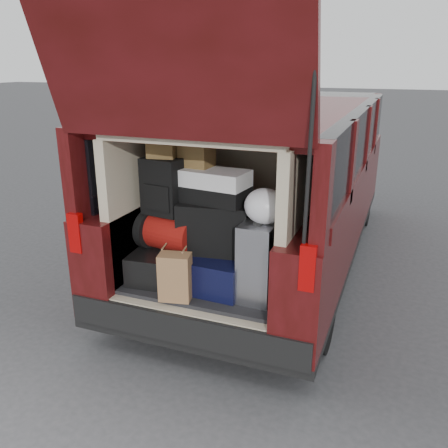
{
  "coord_description": "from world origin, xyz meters",
  "views": [
    {
      "loc": [
        1.34,
        -2.99,
        2.22
      ],
      "look_at": [
        0.1,
        0.2,
        1.04
      ],
      "focal_mm": 38.0,
      "sensor_mm": 36.0,
      "label": 1
    }
  ],
  "objects_px": {
    "red_duffel": "(170,232)",
    "backpack": "(163,187)",
    "twotone_duffel": "(212,186)",
    "navy_hardshell": "(219,268)",
    "black_hardshell": "(164,262)",
    "kraft_bag": "(175,277)",
    "black_soft_case": "(215,227)",
    "silver_roller": "(260,260)"
  },
  "relations": [
    {
      "from": "navy_hardshell",
      "to": "twotone_duffel",
      "type": "distance_m",
      "value": 0.65
    },
    {
      "from": "kraft_bag",
      "to": "backpack",
      "type": "height_order",
      "value": "backpack"
    },
    {
      "from": "black_hardshell",
      "to": "backpack",
      "type": "relative_size",
      "value": 1.34
    },
    {
      "from": "backpack",
      "to": "black_soft_case",
      "type": "bearing_deg",
      "value": 17.28
    },
    {
      "from": "kraft_bag",
      "to": "twotone_duffel",
      "type": "height_order",
      "value": "twotone_duffel"
    },
    {
      "from": "backpack",
      "to": "twotone_duffel",
      "type": "relative_size",
      "value": 0.79
    },
    {
      "from": "black_soft_case",
      "to": "twotone_duffel",
      "type": "distance_m",
      "value": 0.32
    },
    {
      "from": "red_duffel",
      "to": "backpack",
      "type": "xyz_separation_m",
      "value": [
        -0.04,
        -0.01,
        0.37
      ]
    },
    {
      "from": "silver_roller",
      "to": "black_soft_case",
      "type": "distance_m",
      "value": 0.46
    },
    {
      "from": "backpack",
      "to": "twotone_duffel",
      "type": "height_order",
      "value": "backpack"
    },
    {
      "from": "navy_hardshell",
      "to": "black_soft_case",
      "type": "relative_size",
      "value": 1.1
    },
    {
      "from": "kraft_bag",
      "to": "red_duffel",
      "type": "xyz_separation_m",
      "value": [
        -0.21,
        0.34,
        0.21
      ]
    },
    {
      "from": "twotone_duffel",
      "to": "red_duffel",
      "type": "bearing_deg",
      "value": -160.38
    },
    {
      "from": "navy_hardshell",
      "to": "twotone_duffel",
      "type": "height_order",
      "value": "twotone_duffel"
    },
    {
      "from": "red_duffel",
      "to": "black_soft_case",
      "type": "relative_size",
      "value": 0.85
    },
    {
      "from": "twotone_duffel",
      "to": "navy_hardshell",
      "type": "bearing_deg",
      "value": -27.34
    },
    {
      "from": "silver_roller",
      "to": "backpack",
      "type": "height_order",
      "value": "backpack"
    },
    {
      "from": "twotone_duffel",
      "to": "black_soft_case",
      "type": "bearing_deg",
      "value": -19.96
    },
    {
      "from": "kraft_bag",
      "to": "black_soft_case",
      "type": "bearing_deg",
      "value": 56.44
    },
    {
      "from": "black_hardshell",
      "to": "black_soft_case",
      "type": "distance_m",
      "value": 0.55
    },
    {
      "from": "navy_hardshell",
      "to": "black_soft_case",
      "type": "distance_m",
      "value": 0.33
    },
    {
      "from": "navy_hardshell",
      "to": "silver_roller",
      "type": "relative_size",
      "value": 1.02
    },
    {
      "from": "black_hardshell",
      "to": "kraft_bag",
      "type": "relative_size",
      "value": 1.65
    },
    {
      "from": "black_soft_case",
      "to": "red_duffel",
      "type": "bearing_deg",
      "value": -179.17
    },
    {
      "from": "red_duffel",
      "to": "twotone_duffel",
      "type": "relative_size",
      "value": 0.83
    },
    {
      "from": "backpack",
      "to": "twotone_duffel",
      "type": "distance_m",
      "value": 0.38
    },
    {
      "from": "kraft_bag",
      "to": "red_duffel",
      "type": "relative_size",
      "value": 0.77
    },
    {
      "from": "navy_hardshell",
      "to": "silver_roller",
      "type": "xyz_separation_m",
      "value": [
        0.36,
        -0.09,
        0.16
      ]
    },
    {
      "from": "navy_hardshell",
      "to": "black_soft_case",
      "type": "xyz_separation_m",
      "value": [
        -0.05,
        0.04,
        0.33
      ]
    },
    {
      "from": "navy_hardshell",
      "to": "kraft_bag",
      "type": "distance_m",
      "value": 0.41
    },
    {
      "from": "backpack",
      "to": "black_hardshell",
      "type": "bearing_deg",
      "value": -168.96
    },
    {
      "from": "silver_roller",
      "to": "backpack",
      "type": "bearing_deg",
      "value": 178.31
    },
    {
      "from": "black_hardshell",
      "to": "red_duffel",
      "type": "distance_m",
      "value": 0.27
    },
    {
      "from": "kraft_bag",
      "to": "silver_roller",
      "type": "bearing_deg",
      "value": 13.59
    },
    {
      "from": "red_duffel",
      "to": "backpack",
      "type": "height_order",
      "value": "backpack"
    },
    {
      "from": "silver_roller",
      "to": "kraft_bag",
      "type": "xyz_separation_m",
      "value": [
        -0.56,
        -0.27,
        -0.12
      ]
    },
    {
      "from": "navy_hardshell",
      "to": "kraft_bag",
      "type": "xyz_separation_m",
      "value": [
        -0.2,
        -0.36,
        0.05
      ]
    },
    {
      "from": "navy_hardshell",
      "to": "black_hardshell",
      "type": "bearing_deg",
      "value": -173.89
    },
    {
      "from": "black_soft_case",
      "to": "navy_hardshell",
      "type": "bearing_deg",
      "value": -46.92
    },
    {
      "from": "kraft_bag",
      "to": "black_hardshell",
      "type": "bearing_deg",
      "value": 117.76
    },
    {
      "from": "black_hardshell",
      "to": "kraft_bag",
      "type": "distance_m",
      "value": 0.43
    },
    {
      "from": "kraft_bag",
      "to": "red_duffel",
      "type": "distance_m",
      "value": 0.45
    }
  ]
}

